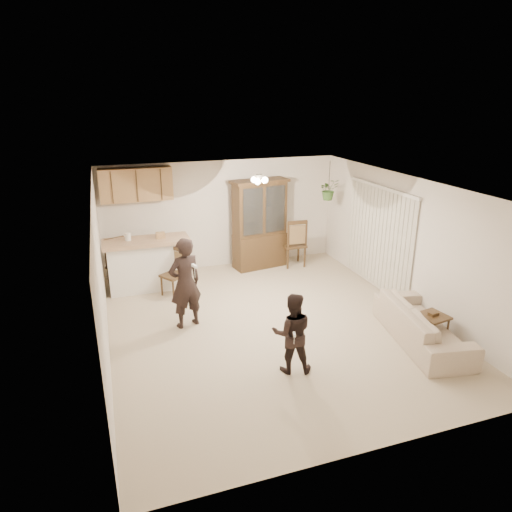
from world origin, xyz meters
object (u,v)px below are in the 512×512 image
object	(u,v)px
china_hutch	(260,225)
chair_hutch_left	(174,282)
sofa	(423,321)
side_table	(431,328)
chair_bar	(122,276)
adult	(185,279)
child	(292,330)
chair_hutch_right	(293,252)

from	to	relation	value
china_hutch	chair_hutch_left	xyz separation A→B (m)	(-2.20, -1.01, -0.76)
chair_hutch_left	sofa	bearing A→B (deg)	15.90
side_table	chair_bar	world-z (taller)	chair_bar
sofa	adult	xyz separation A→B (m)	(-3.59, 1.79, 0.53)
china_hutch	side_table	size ratio (longest dim) A/B	3.91
child	side_table	distance (m)	2.56
side_table	chair_bar	size ratio (longest dim) A/B	0.49
child	chair_hutch_left	bearing A→B (deg)	-52.11
child	chair_hutch_left	world-z (taller)	child
child	chair_bar	distance (m)	4.49
sofa	child	size ratio (longest dim) A/B	1.39
chair_hutch_left	chair_hutch_right	bearing A→B (deg)	72.97
sofa	chair_bar	world-z (taller)	chair_bar
side_table	chair_hutch_right	bearing A→B (deg)	100.24
sofa	chair_hutch_left	distance (m)	4.80
sofa	child	world-z (taller)	child
sofa	adult	bearing A→B (deg)	74.13
adult	chair_hutch_right	world-z (taller)	adult
chair_hutch_left	chair_hutch_right	distance (m)	3.11
sofa	side_table	world-z (taller)	sofa
sofa	side_table	xyz separation A→B (m)	(0.14, -0.06, -0.12)
sofa	chair_hutch_left	size ratio (longest dim) A/B	1.94
sofa	chair_hutch_right	xyz separation A→B (m)	(-0.59, 4.02, -0.04)
sofa	chair_hutch_left	xyz separation A→B (m)	(-3.59, 3.19, -0.09)
sofa	side_table	bearing A→B (deg)	-103.72
china_hutch	chair_hutch_right	xyz separation A→B (m)	(0.80, -0.18, -0.70)
side_table	child	bearing A→B (deg)	-179.29
adult	sofa	bearing A→B (deg)	136.74
child	chair_hutch_right	bearing A→B (deg)	-95.84
child	chair_hutch_right	size ratio (longest dim) A/B	1.16
china_hutch	chair_hutch_right	bearing A→B (deg)	-21.67
china_hutch	chair_hutch_right	distance (m)	1.08
sofa	adult	world-z (taller)	adult
adult	china_hutch	xyz separation A→B (m)	(2.20, 2.41, 0.13)
child	chair_bar	xyz separation A→B (m)	(-2.19, 3.90, -0.37)
china_hutch	chair_bar	bearing A→B (deg)	178.04
side_table	chair_hutch_left	distance (m)	4.95
adult	china_hutch	size ratio (longest dim) A/B	0.86
side_table	chair_hutch_right	distance (m)	4.15
adult	chair_hutch_left	size ratio (longest dim) A/B	1.86
child	chair_bar	size ratio (longest dim) A/B	1.23
adult	chair_bar	size ratio (longest dim) A/B	1.64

